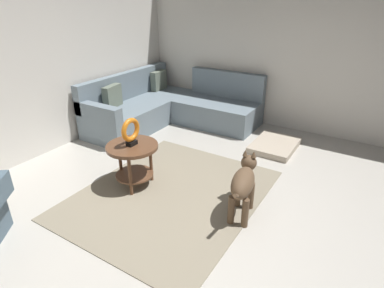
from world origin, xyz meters
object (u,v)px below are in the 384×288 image
object	(u,v)px
sectional_couch	(169,108)
dog_bed_mat	(275,145)
torus_sculpture	(131,131)
dog	(244,183)
side_table	(133,154)

from	to	relation	value
sectional_couch	dog_bed_mat	distance (m)	1.96
torus_sculpture	sectional_couch	bearing A→B (deg)	23.73
dog_bed_mat	dog	distance (m)	1.77
torus_sculpture	dog	bearing A→B (deg)	-82.69
sectional_couch	dog	xyz separation A→B (m)	(-1.73, -2.16, 0.09)
side_table	dog_bed_mat	size ratio (longest dim) A/B	0.75
side_table	dog_bed_mat	bearing A→B (deg)	-30.24
dog_bed_mat	dog	world-z (taller)	dog
torus_sculpture	dog	distance (m)	1.37
torus_sculpture	dog	size ratio (longest dim) A/B	0.39
side_table	dog_bed_mat	xyz separation A→B (m)	(1.90, -1.11, -0.37)
sectional_couch	torus_sculpture	xyz separation A→B (m)	(-1.90, -0.84, 0.42)
sectional_couch	dog_bed_mat	world-z (taller)	sectional_couch
side_table	dog	xyz separation A→B (m)	(0.17, -1.32, -0.04)
dog_bed_mat	dog	xyz separation A→B (m)	(-1.73, -0.22, 0.33)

